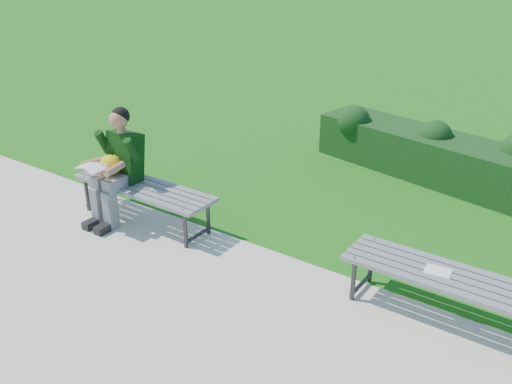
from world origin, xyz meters
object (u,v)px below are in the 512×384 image
object	(u,v)px
hedge	(427,151)
bench_right	(449,281)
paper_sheet	(438,271)
seated_boy	(117,163)
bench_left	(144,190)

from	to	relation	value
hedge	bench_right	world-z (taller)	hedge
paper_sheet	bench_right	bearing A→B (deg)	-0.00
paper_sheet	seated_boy	bearing A→B (deg)	-176.08
bench_right	seated_boy	xyz separation A→B (m)	(-3.74, -0.25, 0.30)
hedge	bench_right	bearing A→B (deg)	-67.46
hedge	bench_left	world-z (taller)	hedge
bench_right	seated_boy	size ratio (longest dim) A/B	1.37
seated_boy	paper_sheet	world-z (taller)	seated_boy
bench_left	seated_boy	bearing A→B (deg)	-162.59
paper_sheet	hedge	bearing A→B (deg)	110.95
bench_right	paper_sheet	size ratio (longest dim) A/B	7.51
bench_right	paper_sheet	world-z (taller)	bench_right
seated_boy	paper_sheet	bearing A→B (deg)	3.92
hedge	seated_boy	xyz separation A→B (m)	(-2.45, -3.36, 0.36)
seated_boy	paper_sheet	size ratio (longest dim) A/B	5.48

